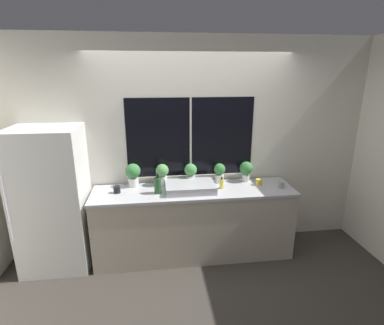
{
  "coord_description": "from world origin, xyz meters",
  "views": [
    {
      "loc": [
        -0.45,
        -3.07,
        2.28
      ],
      "look_at": [
        -0.02,
        0.29,
        1.24
      ],
      "focal_mm": 28.0,
      "sensor_mm": 36.0,
      "label": 1
    }
  ],
  "objects_px": {
    "mug_grey": "(281,185)",
    "soap_bottle": "(222,184)",
    "bottle_tall": "(158,185)",
    "refrigerator": "(53,199)",
    "potted_plant_far_right": "(246,169)",
    "mug_black": "(117,190)",
    "mug_yellow": "(259,182)",
    "potted_plant_center": "(191,172)",
    "potted_plant_left": "(162,173)",
    "potted_plant_right": "(220,172)",
    "potted_plant_far_left": "(133,173)",
    "sink": "(190,187)"
  },
  "relations": [
    {
      "from": "potted_plant_right",
      "to": "soap_bottle",
      "type": "bearing_deg",
      "value": -94.92
    },
    {
      "from": "potted_plant_left",
      "to": "potted_plant_right",
      "type": "relative_size",
      "value": 1.08
    },
    {
      "from": "refrigerator",
      "to": "potted_plant_far_right",
      "type": "height_order",
      "value": "refrigerator"
    },
    {
      "from": "potted_plant_right",
      "to": "potted_plant_far_right",
      "type": "bearing_deg",
      "value": 0.0
    },
    {
      "from": "mug_grey",
      "to": "bottle_tall",
      "type": "bearing_deg",
      "value": 178.91
    },
    {
      "from": "soap_bottle",
      "to": "mug_black",
      "type": "distance_m",
      "value": 1.26
    },
    {
      "from": "potted_plant_far_left",
      "to": "mug_black",
      "type": "relative_size",
      "value": 3.56
    },
    {
      "from": "refrigerator",
      "to": "potted_plant_far_right",
      "type": "distance_m",
      "value": 2.39
    },
    {
      "from": "potted_plant_left",
      "to": "mug_yellow",
      "type": "bearing_deg",
      "value": -7.51
    },
    {
      "from": "bottle_tall",
      "to": "mug_yellow",
      "type": "height_order",
      "value": "bottle_tall"
    },
    {
      "from": "potted_plant_center",
      "to": "mug_yellow",
      "type": "relative_size",
      "value": 3.39
    },
    {
      "from": "potted_plant_right",
      "to": "potted_plant_far_right",
      "type": "distance_m",
      "value": 0.35
    },
    {
      "from": "potted_plant_right",
      "to": "bottle_tall",
      "type": "height_order",
      "value": "potted_plant_right"
    },
    {
      "from": "potted_plant_far_left",
      "to": "mug_grey",
      "type": "distance_m",
      "value": 1.84
    },
    {
      "from": "soap_bottle",
      "to": "mug_grey",
      "type": "relative_size",
      "value": 1.94
    },
    {
      "from": "potted_plant_center",
      "to": "mug_black",
      "type": "bearing_deg",
      "value": -167.7
    },
    {
      "from": "potted_plant_right",
      "to": "soap_bottle",
      "type": "height_order",
      "value": "potted_plant_right"
    },
    {
      "from": "soap_bottle",
      "to": "bottle_tall",
      "type": "relative_size",
      "value": 0.61
    },
    {
      "from": "potted_plant_far_right",
      "to": "bottle_tall",
      "type": "height_order",
      "value": "potted_plant_far_right"
    },
    {
      "from": "refrigerator",
      "to": "potted_plant_left",
      "type": "xyz_separation_m",
      "value": [
        1.28,
        0.18,
        0.2
      ]
    },
    {
      "from": "refrigerator",
      "to": "potted_plant_right",
      "type": "xyz_separation_m",
      "value": [
        2.02,
        0.18,
        0.19
      ]
    },
    {
      "from": "sink",
      "to": "potted_plant_far_right",
      "type": "xyz_separation_m",
      "value": [
        0.77,
        0.23,
        0.11
      ]
    },
    {
      "from": "refrigerator",
      "to": "potted_plant_far_left",
      "type": "xyz_separation_m",
      "value": [
        0.92,
        0.18,
        0.21
      ]
    },
    {
      "from": "mug_grey",
      "to": "potted_plant_far_right",
      "type": "bearing_deg",
      "value": 140.74
    },
    {
      "from": "potted_plant_right",
      "to": "bottle_tall",
      "type": "relative_size",
      "value": 1.05
    },
    {
      "from": "potted_plant_center",
      "to": "soap_bottle",
      "type": "xyz_separation_m",
      "value": [
        0.36,
        -0.22,
        -0.09
      ]
    },
    {
      "from": "mug_black",
      "to": "mug_grey",
      "type": "relative_size",
      "value": 1.08
    },
    {
      "from": "soap_bottle",
      "to": "mug_black",
      "type": "bearing_deg",
      "value": 179.2
    },
    {
      "from": "potted_plant_far_left",
      "to": "potted_plant_far_right",
      "type": "bearing_deg",
      "value": 0.0
    },
    {
      "from": "sink",
      "to": "potted_plant_center",
      "type": "bearing_deg",
      "value": 81.45
    },
    {
      "from": "potted_plant_far_left",
      "to": "potted_plant_far_right",
      "type": "xyz_separation_m",
      "value": [
        1.45,
        0.0,
        -0.01
      ]
    },
    {
      "from": "refrigerator",
      "to": "mug_yellow",
      "type": "xyz_separation_m",
      "value": [
        2.5,
        0.02,
        0.08
      ]
    },
    {
      "from": "refrigerator",
      "to": "bottle_tall",
      "type": "relative_size",
      "value": 7.04
    },
    {
      "from": "mug_grey",
      "to": "soap_bottle",
      "type": "bearing_deg",
      "value": 173.82
    },
    {
      "from": "potted_plant_left",
      "to": "mug_black",
      "type": "bearing_deg",
      "value": -160.11
    },
    {
      "from": "potted_plant_left",
      "to": "potted_plant_right",
      "type": "xyz_separation_m",
      "value": [
        0.74,
        0.0,
        -0.01
      ]
    },
    {
      "from": "potted_plant_center",
      "to": "potted_plant_left",
      "type": "bearing_deg",
      "value": 180.0
    },
    {
      "from": "refrigerator",
      "to": "soap_bottle",
      "type": "relative_size",
      "value": 11.47
    },
    {
      "from": "potted_plant_far_right",
      "to": "bottle_tall",
      "type": "xyz_separation_m",
      "value": [
        -1.15,
        -0.27,
        -0.06
      ]
    },
    {
      "from": "sink",
      "to": "potted_plant_right",
      "type": "relative_size",
      "value": 2.35
    },
    {
      "from": "bottle_tall",
      "to": "potted_plant_left",
      "type": "bearing_deg",
      "value": 76.58
    },
    {
      "from": "soap_bottle",
      "to": "sink",
      "type": "bearing_deg",
      "value": -177.81
    },
    {
      "from": "potted_plant_center",
      "to": "potted_plant_far_left",
      "type": "bearing_deg",
      "value": 180.0
    },
    {
      "from": "mug_grey",
      "to": "potted_plant_center",
      "type": "bearing_deg",
      "value": 164.9
    },
    {
      "from": "refrigerator",
      "to": "bottle_tall",
      "type": "height_order",
      "value": "refrigerator"
    },
    {
      "from": "potted_plant_far_left",
      "to": "potted_plant_left",
      "type": "bearing_deg",
      "value": 0.0
    },
    {
      "from": "soap_bottle",
      "to": "mug_grey",
      "type": "distance_m",
      "value": 0.74
    },
    {
      "from": "potted_plant_far_left",
      "to": "refrigerator",
      "type": "bearing_deg",
      "value": -169.05
    },
    {
      "from": "sink",
      "to": "bottle_tall",
      "type": "height_order",
      "value": "sink"
    },
    {
      "from": "potted_plant_center",
      "to": "soap_bottle",
      "type": "bearing_deg",
      "value": -31.0
    }
  ]
}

